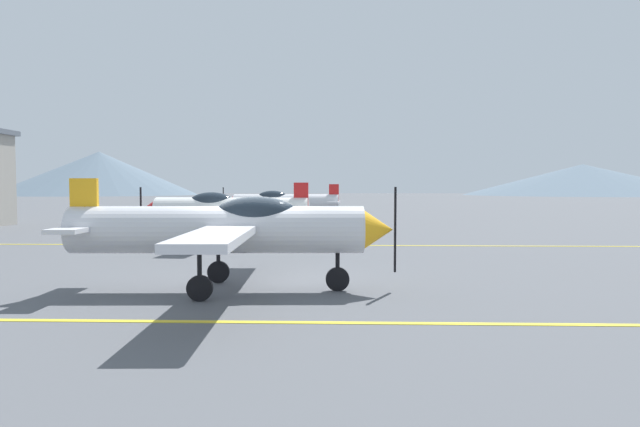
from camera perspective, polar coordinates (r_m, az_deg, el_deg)
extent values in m
plane|color=#54565B|center=(12.99, -7.02, -7.46)|extent=(400.00, 400.00, 0.00)
cube|color=yellow|center=(9.46, -10.52, -11.35)|extent=(80.00, 0.16, 0.01)
cube|color=yellow|center=(21.29, -3.52, -3.41)|extent=(80.00, 0.16, 0.01)
cylinder|color=silver|center=(12.00, -10.88, -1.71)|extent=(6.49, 1.31, 1.04)
cone|color=#F2A519|center=(11.88, 6.25, -1.72)|extent=(0.70, 0.91, 0.89)
cube|color=black|center=(11.93, 8.06, -1.71)|extent=(0.04, 0.12, 1.90)
ellipsoid|color=#1E2833|center=(11.85, -6.83, -0.22)|extent=(1.93, 0.93, 0.85)
cube|color=silver|center=(11.93, -9.09, -1.49)|extent=(1.38, 8.38, 0.15)
cube|color=silver|center=(12.85, -23.89, -1.39)|extent=(0.76, 2.49, 0.09)
cube|color=#F2A519|center=(12.83, -23.94, 0.93)|extent=(0.60, 0.14, 1.14)
cylinder|color=black|center=(11.88, 1.90, -4.78)|extent=(0.09, 0.09, 0.95)
cylinder|color=black|center=(11.95, 1.89, -7.05)|extent=(0.54, 0.14, 0.53)
cylinder|color=black|center=(11.09, -12.79, -5.39)|extent=(0.09, 0.09, 0.95)
cylinder|color=black|center=(11.16, -12.77, -7.82)|extent=(0.54, 0.14, 0.53)
cylinder|color=black|center=(13.11, -10.85, -4.11)|extent=(0.09, 0.09, 0.95)
cylinder|color=black|center=(13.18, -10.83, -6.17)|extent=(0.54, 0.14, 0.53)
cylinder|color=white|center=(22.51, -9.47, 0.39)|extent=(6.50, 1.46, 1.04)
cone|color=red|center=(23.69, -17.81, 0.41)|extent=(0.72, 0.93, 0.89)
cube|color=black|center=(23.84, -18.64, 0.41)|extent=(0.05, 0.12, 1.90)
ellipsoid|color=#1E2833|center=(22.74, -11.56, 1.18)|extent=(1.95, 0.98, 0.85)
cube|color=white|center=(22.61, -10.40, 0.51)|extent=(1.59, 8.39, 0.15)
cube|color=white|center=(21.93, -2.04, 0.49)|extent=(0.82, 2.50, 0.09)
cube|color=red|center=(21.91, -2.04, 1.85)|extent=(0.60, 0.15, 1.14)
cylinder|color=black|center=(23.38, -15.76, -1.14)|extent=(0.09, 0.09, 0.95)
cylinder|color=black|center=(23.41, -15.74, -2.31)|extent=(0.54, 0.15, 0.53)
cylinder|color=black|center=(23.51, -8.35, -1.05)|extent=(0.09, 0.09, 0.95)
cylinder|color=black|center=(23.54, -8.34, -2.20)|extent=(0.54, 0.15, 0.53)
cylinder|color=black|center=(21.49, -9.69, -1.42)|extent=(0.09, 0.09, 0.95)
cylinder|color=black|center=(21.53, -9.68, -2.68)|extent=(0.54, 0.15, 0.53)
cylinder|color=silver|center=(32.67, -3.65, 1.16)|extent=(6.50, 1.43, 1.04)
cone|color=red|center=(33.40, -9.69, 1.16)|extent=(0.72, 0.92, 0.89)
cube|color=black|center=(33.50, -10.32, 1.16)|extent=(0.04, 0.12, 1.90)
ellipsoid|color=#1E2833|center=(32.80, -5.13, 1.71)|extent=(1.94, 0.96, 0.85)
cube|color=silver|center=(32.73, -4.31, 1.24)|extent=(1.54, 8.39, 0.15)
cube|color=silver|center=(32.34, 1.50, 1.23)|extent=(0.81, 2.50, 0.09)
cube|color=red|center=(32.33, 1.50, 2.16)|extent=(0.60, 0.15, 1.14)
cylinder|color=black|center=(33.21, -8.18, 0.07)|extent=(0.09, 0.09, 0.95)
cylinder|color=black|center=(33.23, -8.17, -0.75)|extent=(0.54, 0.15, 0.53)
cylinder|color=black|center=(33.69, -3.06, 0.14)|extent=(0.09, 0.09, 0.95)
cylinder|color=black|center=(33.72, -3.05, -0.67)|extent=(0.54, 0.15, 0.53)
cylinder|color=black|center=(31.63, -3.60, -0.04)|extent=(0.09, 0.09, 0.95)
cylinder|color=black|center=(31.66, -3.60, -0.90)|extent=(0.54, 0.15, 0.53)
cone|color=slate|center=(177.16, -22.57, 3.99)|extent=(59.54, 59.54, 13.29)
cone|color=slate|center=(179.65, 26.29, 3.27)|extent=(70.51, 70.51, 9.33)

